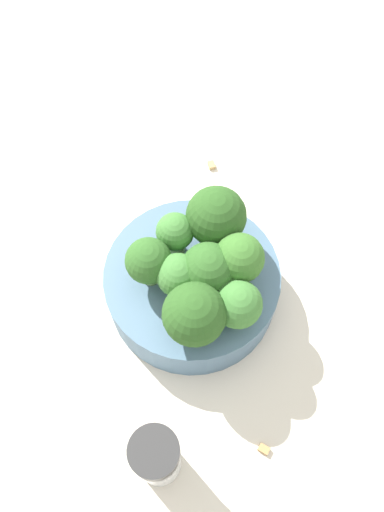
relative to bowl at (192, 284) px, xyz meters
name	(u,v)px	position (x,y,z in m)	size (l,w,h in m)	color
ground_plane	(192,294)	(0.00, 0.00, -0.02)	(3.00, 3.00, 0.00)	beige
bowl	(192,284)	(0.00, 0.00, 0.00)	(0.16, 0.16, 0.05)	slate
broccoli_floret_0	(175,233)	(-0.01, 0.03, 0.05)	(0.03, 0.03, 0.05)	#7A9E5B
broccoli_floret_1	(216,217)	(0.03, 0.03, 0.06)	(0.05, 0.05, 0.07)	#84AD66
broccoli_floret_2	(208,271)	(0.01, -0.02, 0.05)	(0.05, 0.05, 0.06)	#8EB770
broccoli_floret_3	(194,315)	(-0.02, -0.05, 0.06)	(0.05, 0.05, 0.06)	#8EB770
broccoli_floret_4	(149,262)	(-0.04, 0.01, 0.05)	(0.04, 0.04, 0.05)	#7A9E5B
broccoli_floret_5	(239,260)	(0.04, -0.02, 0.06)	(0.04, 0.04, 0.06)	#8EB770
broccoli_floret_6	(178,277)	(-0.02, -0.01, 0.05)	(0.04, 0.04, 0.05)	#7A9E5B
broccoli_floret_7	(238,305)	(0.02, -0.05, 0.05)	(0.04, 0.04, 0.05)	#7A9E5B
pepper_shaker	(157,457)	(-0.08, -0.13, 0.02)	(0.04, 0.04, 0.08)	silver
almond_crumb_0	(264,449)	(0.01, -0.15, -0.02)	(0.01, 0.01, 0.01)	#AD7F4C
almond_crumb_1	(148,454)	(-0.09, -0.13, -0.02)	(0.01, 0.01, 0.01)	tan
almond_crumb_2	(212,164)	(0.08, 0.14, -0.02)	(0.01, 0.01, 0.01)	tan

